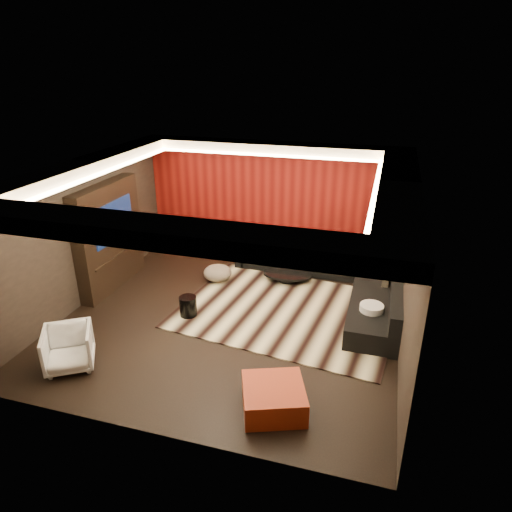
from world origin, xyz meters
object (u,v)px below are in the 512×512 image
(white_side_table, at_px, (370,318))
(orange_ottoman, at_px, (274,398))
(armchair, at_px, (68,348))
(drum_stool, at_px, (188,306))
(coffee_table, at_px, (288,277))
(sectional_sofa, at_px, (338,275))

(white_side_table, xyz_separation_m, orange_ottoman, (-1.15, -2.41, -0.07))
(orange_ottoman, bearing_deg, armchair, 179.37)
(drum_stool, distance_m, armchair, 2.25)
(coffee_table, distance_m, armchair, 4.68)
(white_side_table, relative_size, sectional_sofa, 0.14)
(drum_stool, xyz_separation_m, sectional_sofa, (2.54, 2.02, 0.05))
(armchair, height_order, sectional_sofa, sectional_sofa)
(armchair, bearing_deg, sectional_sofa, 14.82)
(drum_stool, relative_size, orange_ottoman, 0.46)
(orange_ottoman, relative_size, sectional_sofa, 0.23)
(white_side_table, bearing_deg, coffee_table, 140.70)
(drum_stool, relative_size, sectional_sofa, 0.10)
(drum_stool, height_order, armchair, armchair)
(coffee_table, relative_size, orange_ottoman, 1.28)
(drum_stool, bearing_deg, armchair, -120.81)
(orange_ottoman, bearing_deg, white_side_table, 64.44)
(armchair, bearing_deg, coffee_table, 23.75)
(armchair, bearing_deg, orange_ottoman, -32.79)
(coffee_table, height_order, armchair, armchair)
(coffee_table, height_order, orange_ottoman, orange_ottoman)
(sectional_sofa, bearing_deg, white_side_table, -64.10)
(armchair, xyz_separation_m, sectional_sofa, (3.69, 3.95, -0.07))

